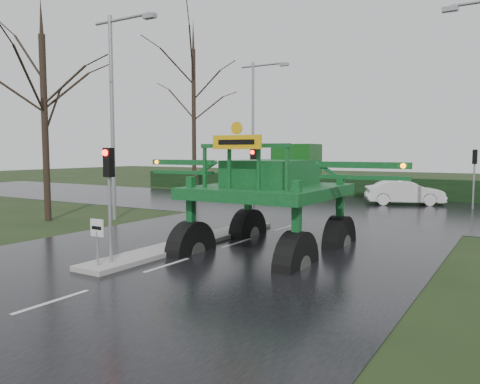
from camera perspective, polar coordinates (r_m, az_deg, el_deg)
The scene contains 15 objects.
ground at distance 14.34m, azimuth -8.85°, elevation -8.88°, with size 140.00×140.00×0.00m, color black.
road_main at distance 22.76m, azimuth 7.65°, elevation -3.69°, with size 14.00×80.00×0.02m, color black.
road_cross at distance 28.31m, azimuth 12.55°, elevation -2.06°, with size 80.00×12.00×0.02m, color black.
median_island at distance 17.40m, azimuth -5.73°, elevation -6.09°, with size 1.20×10.00×0.16m, color gray.
hedge_row at distance 35.87m, azimuth 16.70°, elevation 0.51°, with size 44.00×0.90×1.50m, color black.
keep_left_sign at distance 13.97m, azimuth -17.01°, elevation -4.98°, with size 0.50×0.07×1.35m.
traffic_signal_near at distance 14.12m, azimuth -15.68°, elevation 1.42°, with size 0.26×0.33×3.52m.
traffic_signal_mid at distance 20.85m, azimuth 1.67°, elevation 2.70°, with size 0.26×0.33×3.52m.
traffic_signal_far at distance 30.73m, azimuth 26.68°, elevation 2.91°, with size 0.26×0.33×3.52m.
street_light_left_near at distance 24.06m, azimuth -14.85°, elevation 10.95°, with size 3.85×0.30×10.00m.
street_light_left_far at distance 35.21m, azimuth 2.03°, elevation 9.17°, with size 3.85×0.30×10.00m.
tree_left_near at distance 24.90m, azimuth -22.78°, elevation 10.19°, with size 6.30×6.30×10.85m.
tree_left_far at distance 35.99m, azimuth -5.66°, elevation 10.91°, with size 7.70×7.70×13.26m.
crop_sprayer at distance 15.90m, azimuth -5.50°, elevation 1.84°, with size 9.66×6.05×5.40m.
white_sedan at distance 31.77m, azimuth 19.36°, elevation -1.48°, with size 1.67×4.80×1.58m, color silver.
Camera 1 is at (9.02, -10.61, 3.42)m, focal length 35.00 mm.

